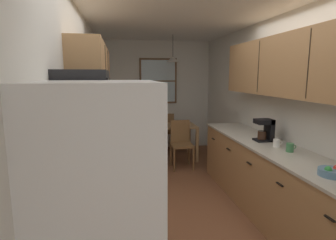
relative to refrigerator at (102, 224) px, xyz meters
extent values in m
plane|color=brown|center=(0.96, 2.26, -0.86)|extent=(12.00, 12.00, 0.00)
cube|color=silver|center=(-0.39, 2.26, 0.41)|extent=(0.10, 9.00, 2.55)
cube|color=silver|center=(2.31, 2.26, 0.41)|extent=(0.10, 9.00, 2.55)
cube|color=silver|center=(0.96, 4.91, 0.41)|extent=(4.40, 0.10, 2.55)
cube|color=white|center=(0.96, 2.26, 1.73)|extent=(4.40, 9.00, 0.08)
cube|color=white|center=(0.00, 0.00, 0.00)|extent=(0.68, 0.75, 1.72)
cube|color=black|center=(0.34, 0.00, -0.05)|extent=(0.01, 0.01, 1.55)
cube|color=black|center=(0.36, -0.04, -0.05)|extent=(0.02, 0.02, 1.10)
cube|color=black|center=(0.36, 0.04, -0.05)|extent=(0.02, 0.02, 1.10)
cube|color=black|center=(0.35, -0.17, 0.17)|extent=(0.01, 0.15, 0.22)
cube|color=beige|center=(0.35, -0.14, 0.50)|extent=(0.01, 0.05, 0.07)
cube|color=white|center=(0.35, -0.14, 0.57)|extent=(0.01, 0.04, 0.05)
cube|color=silver|center=(-0.03, 0.71, -0.41)|extent=(0.62, 0.63, 0.90)
cube|color=black|center=(0.28, 0.71, -0.44)|extent=(0.01, 0.44, 0.30)
cube|color=silver|center=(0.31, 0.71, -0.23)|extent=(0.02, 0.50, 0.02)
cube|color=black|center=(-0.03, 0.71, 0.05)|extent=(0.59, 0.60, 0.02)
cube|color=silver|center=(-0.31, 0.71, 0.14)|extent=(0.06, 0.63, 0.20)
cylinder|color=#2D2D2D|center=(-0.17, 0.57, 0.06)|extent=(0.15, 0.15, 0.01)
cylinder|color=#2D2D2D|center=(-0.17, 0.85, 0.06)|extent=(0.15, 0.15, 0.01)
cylinder|color=#2D2D2D|center=(0.11, 0.57, 0.06)|extent=(0.15, 0.15, 0.01)
cylinder|color=#2D2D2D|center=(0.11, 0.85, 0.06)|extent=(0.15, 0.15, 0.01)
cube|color=black|center=(-0.15, 0.71, 0.77)|extent=(0.38, 0.62, 0.33)
cube|color=black|center=(0.04, 0.65, 0.77)|extent=(0.01, 0.37, 0.21)
cube|color=#2D2D33|center=(0.04, 0.92, 0.77)|extent=(0.01, 0.12, 0.21)
cube|color=#A87A4C|center=(-0.04, 1.99, -0.43)|extent=(0.60, 1.90, 0.87)
cube|color=#B7B2A3|center=(-0.04, 1.99, 0.02)|extent=(0.63, 1.92, 0.03)
cube|color=black|center=(0.27, 1.35, -0.16)|extent=(0.02, 0.10, 0.01)
cube|color=black|center=(0.27, 1.99, -0.16)|extent=(0.02, 0.10, 0.01)
cube|color=black|center=(0.27, 2.62, -0.16)|extent=(0.02, 0.10, 0.01)
cube|color=#A87A4C|center=(-0.18, 1.94, 0.93)|extent=(0.32, 2.00, 0.63)
cube|color=#2D2319|center=(-0.02, 1.61, 0.93)|extent=(0.01, 0.01, 0.58)
cube|color=#2D2319|center=(-0.02, 2.27, 0.93)|extent=(0.01, 0.01, 0.58)
cube|color=#A87A4C|center=(1.96, 1.38, -0.43)|extent=(0.60, 3.26, 0.87)
cube|color=#B7B2A3|center=(1.96, 1.38, 0.02)|extent=(0.63, 3.28, 0.03)
cube|color=black|center=(1.65, 0.07, -0.16)|extent=(0.02, 0.10, 0.01)
cube|color=black|center=(1.65, 0.72, -0.16)|extent=(0.02, 0.10, 0.01)
cube|color=black|center=(1.65, 1.38, -0.16)|extent=(0.02, 0.10, 0.01)
cube|color=black|center=(1.65, 2.03, -0.16)|extent=(0.02, 0.10, 0.01)
cube|color=black|center=(1.65, 2.68, -0.16)|extent=(0.02, 0.10, 0.01)
cube|color=#A87A4C|center=(2.10, 1.33, 1.00)|extent=(0.32, 2.96, 0.72)
cube|color=#2D2319|center=(1.93, 0.84, 1.00)|extent=(0.01, 0.01, 0.67)
cube|color=#2D2319|center=(1.93, 1.81, 1.00)|extent=(0.01, 0.01, 0.67)
cube|color=#A87F51|center=(1.20, 3.93, -0.15)|extent=(0.94, 0.71, 0.03)
cube|color=#A87F51|center=(0.75, 3.60, -0.51)|extent=(0.06, 0.06, 0.70)
cube|color=#A87F51|center=(1.64, 3.60, -0.51)|extent=(0.06, 0.06, 0.70)
cube|color=#A87F51|center=(0.75, 4.26, -0.51)|extent=(0.06, 0.06, 0.70)
cube|color=#A87F51|center=(1.64, 4.26, -0.51)|extent=(0.06, 0.06, 0.70)
cube|color=brown|center=(1.25, 3.29, -0.41)|extent=(0.40, 0.40, 0.04)
cube|color=brown|center=(1.25, 3.48, -0.19)|extent=(0.37, 0.04, 0.45)
cylinder|color=brown|center=(1.43, 3.11, -0.64)|extent=(0.04, 0.04, 0.43)
cylinder|color=brown|center=(1.07, 3.11, -0.64)|extent=(0.04, 0.04, 0.43)
cylinder|color=brown|center=(1.44, 3.47, -0.64)|extent=(0.04, 0.04, 0.43)
cylinder|color=brown|center=(1.07, 3.48, -0.64)|extent=(0.04, 0.04, 0.43)
cube|color=brown|center=(1.14, 4.57, -0.41)|extent=(0.42, 0.42, 0.04)
cube|color=brown|center=(1.12, 4.39, -0.19)|extent=(0.37, 0.05, 0.45)
cylinder|color=brown|center=(0.96, 4.76, -0.64)|extent=(0.04, 0.04, 0.43)
cylinder|color=brown|center=(1.33, 4.74, -0.64)|extent=(0.04, 0.04, 0.43)
cylinder|color=brown|center=(0.94, 4.40, -0.64)|extent=(0.04, 0.04, 0.43)
cylinder|color=brown|center=(1.31, 4.38, -0.64)|extent=(0.04, 0.04, 0.43)
cylinder|color=black|center=(1.20, 3.93, 1.47)|extent=(0.01, 0.01, 0.43)
cone|color=#B7B2A8|center=(1.20, 3.93, 1.21)|extent=(0.28, 0.28, 0.10)
sphere|color=white|center=(1.20, 3.93, 1.23)|extent=(0.06, 0.06, 0.06)
cube|color=brown|center=(1.02, 4.84, 0.76)|extent=(0.88, 0.04, 1.05)
cube|color=silver|center=(1.02, 4.83, 0.76)|extent=(0.80, 0.01, 0.97)
cube|color=brown|center=(1.02, 4.82, 0.76)|extent=(0.80, 0.02, 0.03)
cylinder|color=silver|center=(0.26, 3.25, -0.52)|extent=(0.36, 0.36, 0.69)
cylinder|color=red|center=(-0.04, 1.16, 0.12)|extent=(0.10, 0.10, 0.17)
cylinder|color=white|center=(-0.04, 1.16, 0.21)|extent=(0.11, 0.11, 0.02)
cube|color=beige|center=(0.32, 0.87, -0.36)|extent=(0.02, 0.16, 0.24)
cube|color=black|center=(1.97, 1.65, 0.05)|extent=(0.22, 0.18, 0.02)
cube|color=black|center=(2.05, 1.65, 0.18)|extent=(0.06, 0.18, 0.29)
cube|color=black|center=(1.97, 1.65, 0.30)|extent=(0.22, 0.18, 0.06)
cylinder|color=#331E14|center=(1.95, 1.65, 0.12)|extent=(0.11, 0.11, 0.11)
cylinder|color=#3F7F4C|center=(2.00, 1.12, 0.09)|extent=(0.08, 0.08, 0.10)
torus|color=#3F7F4C|center=(2.05, 1.12, 0.09)|extent=(0.05, 0.01, 0.05)
cylinder|color=white|center=(1.97, 1.34, 0.09)|extent=(0.08, 0.08, 0.10)
torus|color=white|center=(2.02, 1.34, 0.09)|extent=(0.05, 0.01, 0.05)
cylinder|color=#597F9E|center=(1.90, 0.38, 0.07)|extent=(0.22, 0.22, 0.06)
cylinder|color=black|center=(1.90, 0.38, 0.08)|extent=(0.18, 0.18, 0.03)
sphere|color=green|center=(1.86, 0.37, 0.10)|extent=(0.06, 0.06, 0.06)
cylinder|color=#4C7299|center=(1.30, 4.02, -0.10)|extent=(0.21, 0.21, 0.06)
camera|label=1|loc=(0.13, -1.57, 0.89)|focal=29.12mm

